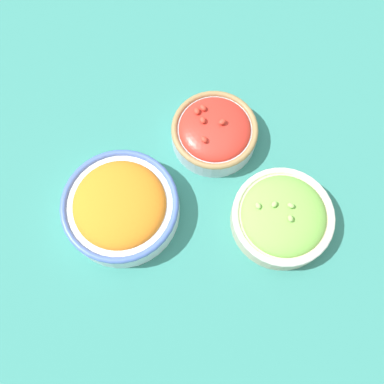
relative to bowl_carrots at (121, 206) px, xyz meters
The scene contains 4 objects.
ground_plane 0.14m from the bowl_carrots, behind, with size 3.00×3.00×0.00m, color #337F75.
bowl_carrots is the anchor object (origin of this frame).
bowl_cherry_tomatoes 0.24m from the bowl_carrots, 145.06° to the right, with size 0.17×0.17×0.07m.
bowl_lettuce 0.30m from the bowl_carrots, 169.90° to the left, with size 0.19×0.19×0.08m.
Camera 1 is at (0.03, 0.26, 0.79)m, focal length 40.00 mm.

